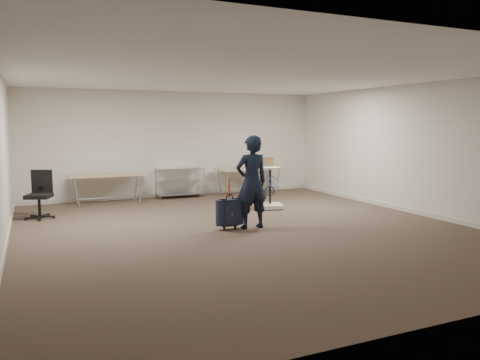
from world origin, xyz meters
name	(u,v)px	position (x,y,z in m)	size (l,w,h in m)	color
ground	(246,230)	(0.00, 0.00, 0.00)	(9.00, 9.00, 0.00)	#443429
room_shell	(219,214)	(0.00, 1.38, 0.05)	(8.00, 9.00, 9.00)	white
folding_table_left	(107,176)	(-1.90, 3.95, 0.68)	(1.80, 0.75, 0.73)	tan
folding_table_right	(249,170)	(1.90, 3.95, 0.68)	(1.80, 0.75, 0.73)	tan
wire_shelf	(180,181)	(0.00, 4.20, 0.44)	(1.22, 0.47, 0.80)	silver
person	(252,182)	(0.15, 0.10, 0.87)	(0.63, 0.42, 1.74)	black
suitcase	(230,212)	(-0.27, 0.15, 0.32)	(0.35, 0.20, 0.95)	#152030
office_chair	(40,204)	(-3.45, 2.70, 0.30)	(0.60, 0.61, 0.99)	black
equipment_cart	(271,198)	(1.43, 1.76, 0.25)	(0.64, 0.64, 0.96)	beige
cardboard_box	(265,163)	(2.40, 3.93, 0.87)	(0.37, 0.28, 0.28)	#926644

